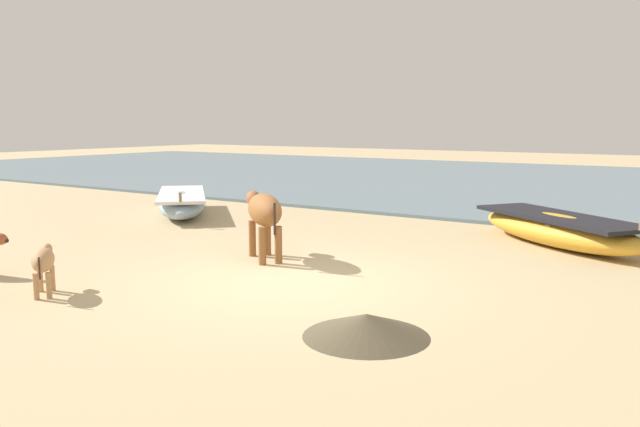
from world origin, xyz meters
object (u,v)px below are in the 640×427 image
fishing_boat_3 (182,203)px  calf_far_tan (43,261)px  fishing_boat_0 (558,229)px  cow_adult_brown (264,212)px

fishing_boat_3 → calf_far_tan: 7.10m
fishing_boat_0 → calf_far_tan: fishing_boat_0 is taller
calf_far_tan → cow_adult_brown: bearing=-68.0°
fishing_boat_0 → fishing_boat_3: fishing_boat_0 is taller
fishing_boat_3 → calf_far_tan: (3.71, -6.05, 0.15)m
fishing_boat_3 → calf_far_tan: size_ratio=4.37×
fishing_boat_0 → calf_far_tan: size_ratio=4.61×
fishing_boat_0 → fishing_boat_3: 8.53m
cow_adult_brown → calf_far_tan: size_ratio=1.79×
fishing_boat_0 → calf_far_tan: 8.45m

